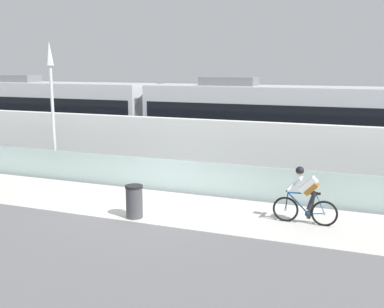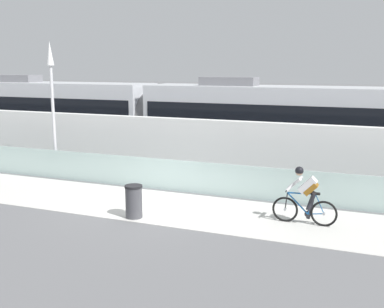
{
  "view_description": "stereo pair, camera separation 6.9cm",
  "coord_description": "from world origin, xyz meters",
  "px_view_note": "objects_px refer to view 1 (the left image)",
  "views": [
    {
      "loc": [
        6.32,
        -12.55,
        4.32
      ],
      "look_at": [
        0.48,
        2.35,
        1.25
      ],
      "focal_mm": 43.57,
      "sensor_mm": 36.0,
      "label": 1
    },
    {
      "loc": [
        6.38,
        -12.52,
        4.32
      ],
      "look_at": [
        0.48,
        2.35,
        1.25
      ],
      "focal_mm": 43.57,
      "sensor_mm": 36.0,
      "label": 2
    }
  ],
  "objects_px": {
    "lamp_post_antenna": "(52,92)",
    "trash_bin": "(134,202)",
    "cyclist_on_bike": "(306,197)",
    "tram": "(150,118)"
  },
  "relations": [
    {
      "from": "cyclist_on_bike",
      "to": "trash_bin",
      "type": "xyz_separation_m",
      "value": [
        -4.62,
        -1.25,
        -0.3
      ]
    },
    {
      "from": "lamp_post_antenna",
      "to": "trash_bin",
      "type": "relative_size",
      "value": 5.42
    },
    {
      "from": "tram",
      "to": "cyclist_on_bike",
      "type": "distance_m",
      "value": 10.68
    },
    {
      "from": "lamp_post_antenna",
      "to": "trash_bin",
      "type": "xyz_separation_m",
      "value": [
        5.33,
        -3.4,
        -2.81
      ]
    },
    {
      "from": "tram",
      "to": "trash_bin",
      "type": "relative_size",
      "value": 23.5
    },
    {
      "from": "cyclist_on_bike",
      "to": "lamp_post_antenna",
      "type": "height_order",
      "value": "lamp_post_antenna"
    },
    {
      "from": "lamp_post_antenna",
      "to": "trash_bin",
      "type": "distance_m",
      "value": 6.91
    },
    {
      "from": "cyclist_on_bike",
      "to": "lamp_post_antenna",
      "type": "xyz_separation_m",
      "value": [
        -9.94,
        2.15,
        2.51
      ]
    },
    {
      "from": "lamp_post_antenna",
      "to": "trash_bin",
      "type": "height_order",
      "value": "lamp_post_antenna"
    },
    {
      "from": "tram",
      "to": "lamp_post_antenna",
      "type": "bearing_deg",
      "value": -111.24
    }
  ]
}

